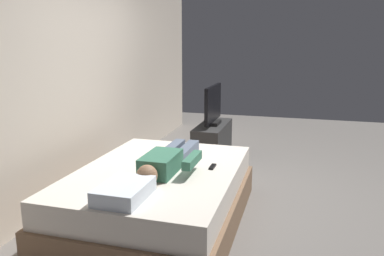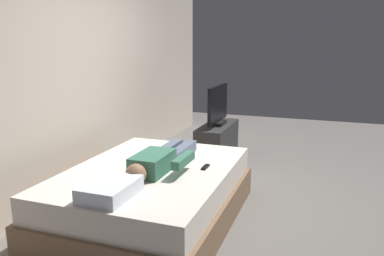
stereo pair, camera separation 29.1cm
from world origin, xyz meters
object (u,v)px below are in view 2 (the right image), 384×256
(remote, at_px, (205,167))
(tv_stand, at_px, (217,141))
(bed, at_px, (152,195))
(pillow, at_px, (110,189))
(person, at_px, (160,160))
(tv, at_px, (218,106))

(remote, distance_m, tv_stand, 2.18)
(bed, xyz_separation_m, remote, (0.18, -0.48, 0.29))
(bed, xyz_separation_m, tv_stand, (2.29, 0.00, -0.01))
(pillow, height_order, person, person)
(person, bearing_deg, pillow, 174.04)
(pillow, distance_m, tv, 3.02)
(bed, relative_size, person, 1.66)
(pillow, distance_m, remote, 1.03)
(bed, distance_m, remote, 0.59)
(person, distance_m, tv, 2.27)
(pillow, xyz_separation_m, person, (0.76, -0.08, 0.02))
(bed, relative_size, pillow, 4.37)
(bed, bearing_deg, person, -69.95)
(bed, height_order, remote, remote)
(remote, xyz_separation_m, tv_stand, (2.11, 0.48, -0.30))
(tv_stand, height_order, tv, tv)
(pillow, distance_m, tv_stand, 3.04)
(pillow, xyz_separation_m, remote, (0.91, -0.48, -0.05))
(tv_stand, bearing_deg, tv, 180.00)
(bed, relative_size, tv_stand, 1.91)
(person, distance_m, tv_stand, 2.29)
(person, height_order, tv_stand, person)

